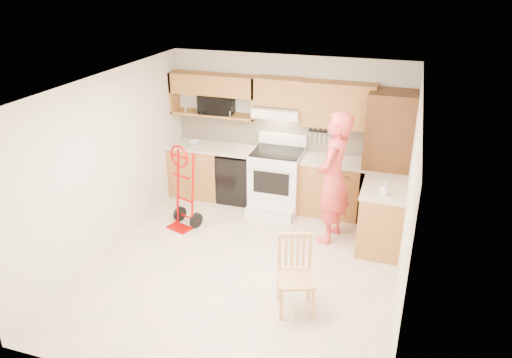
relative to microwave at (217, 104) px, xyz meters
The scene contains 28 objects.
floor 2.92m from the microwave, 60.12° to the right, with size 4.00×4.50×0.02m, color beige.
ceiling 2.55m from the microwave, 60.12° to the right, with size 4.00×4.50×0.02m, color white.
wall_back 1.28m from the microwave, ahead, with size 4.00×0.02×2.50m, color beige.
wall_front 4.52m from the microwave, 74.58° to the right, with size 4.00×0.02×2.50m, color beige.
wall_left 2.27m from the microwave, 111.28° to the right, with size 0.02×4.50×2.50m, color beige.
wall_right 3.85m from the microwave, 33.02° to the right, with size 0.02×4.50×2.50m, color beige.
backsplash 1.29m from the microwave, ahead, with size 3.92×0.03×0.55m, color beige.
lower_cab_left 1.26m from the microwave, 159.01° to the right, with size 0.90×0.60×0.90m, color #AD7836.
dishwasher 1.30m from the microwave, 18.73° to the right, with size 0.60×0.60×0.85m, color black.
lower_cab_right 2.36m from the microwave, ahead, with size 1.14×0.60×0.90m, color #AD7836.
countertop_left 0.74m from the microwave, 111.02° to the right, with size 1.50×0.63×0.04m, color beige.
countertop_right 2.16m from the microwave, ahead, with size 1.14×0.63×0.04m, color beige.
cab_return_right 3.27m from the microwave, 17.88° to the right, with size 0.60×1.00×0.90m, color #AD7836.
countertop_return 3.13m from the microwave, 17.88° to the right, with size 0.63×1.00×0.04m, color beige.
pantry_tall 2.91m from the microwave, ahead, with size 0.70×0.60×2.10m, color brown.
upper_cab_left 0.33m from the microwave, behind, with size 1.50×0.33×0.34m, color #AD7836.
upper_shelf_mw 0.19m from the microwave, behind, with size 1.50×0.33×0.04m, color #AD7836.
upper_cab_center 1.12m from the microwave, ahead, with size 0.76×0.33×0.44m, color #AD7836.
upper_cab_right 2.03m from the microwave, ahead, with size 1.14×0.33×0.70m, color #AD7836.
range_hood 1.08m from the microwave, ahead, with size 0.76×0.46×0.14m, color white.
knife_strip 1.80m from the microwave, ahead, with size 0.40×0.05×0.29m, color black, non-canonical shape.
microwave is the anchor object (origin of this frame).
range 1.57m from the microwave, 14.20° to the right, with size 0.82×1.08×1.21m, color white, non-canonical shape.
person 2.46m from the microwave, 24.24° to the right, with size 0.72×0.47×1.97m, color #E54744.
hand_truck 1.68m from the microwave, 93.71° to the right, with size 0.48×0.44×1.22m, color #A70503, non-canonical shape.
dining_chair 3.64m from the microwave, 53.19° to the right, with size 0.42×0.46×0.94m, color #E5AB75, non-canonical shape.
soap_bottle 3.21m from the microwave, 22.92° to the right, with size 0.09×0.09×0.19m, color white.
bowl 0.80m from the microwave, 160.83° to the right, with size 0.21×0.21×0.05m, color white.
Camera 1 is at (1.85, -5.27, 3.78)m, focal length 33.96 mm.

